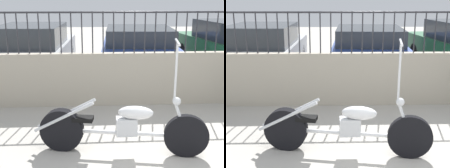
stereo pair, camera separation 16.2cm
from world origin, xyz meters
TOP-DOWN VIEW (x-y plane):
  - low_wall at (0.00, 3.15)m, footprint 8.98×0.18m
  - fence_railing at (0.00, 3.15)m, footprint 8.98×0.04m
  - motorcycle_white at (-0.93, 1.13)m, footprint 2.35×0.68m
  - car_silver at (-2.78, 5.59)m, footprint 1.97×4.50m
  - car_blue at (0.04, 5.66)m, footprint 2.20×4.57m

SIDE VIEW (x-z plane):
  - motorcycle_white at x=-0.93m, z-range -0.41..1.15m
  - low_wall at x=0.00m, z-range 0.00..1.04m
  - car_blue at x=0.04m, z-range 0.02..1.33m
  - car_silver at x=-2.78m, z-range 0.00..1.39m
  - fence_railing at x=0.00m, z-range 1.18..1.96m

